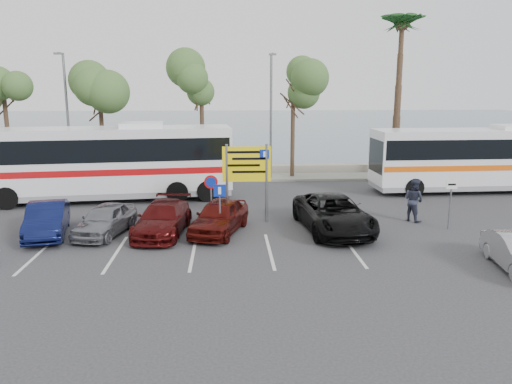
{
  "coord_description": "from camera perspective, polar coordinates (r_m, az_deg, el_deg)",
  "views": [
    {
      "loc": [
        0.13,
        -19.08,
        6.21
      ],
      "look_at": [
        1.41,
        3.0,
        1.44
      ],
      "focal_mm": 35.0,
      "sensor_mm": 36.0,
      "label": 1
    }
  ],
  "objects": [
    {
      "name": "kerb_strip",
      "position": [
        33.65,
        -3.49,
        1.63
      ],
      "size": [
        44.0,
        2.4,
        0.15
      ],
      "primitive_type": "cube",
      "color": "gray",
      "rests_on": "ground"
    },
    {
      "name": "tree_far_left",
      "position": [
        35.97,
        -26.99,
        11.06
      ],
      "size": [
        3.2,
        3.2,
        7.6
      ],
      "color": "#382619",
      "rests_on": "kerb_strip"
    },
    {
      "name": "pedestrian_far",
      "position": [
        24.16,
        17.57,
        -0.87
      ],
      "size": [
        1.16,
        1.23,
        2.0
      ],
      "primitive_type": "imported",
      "rotation": [
        0.0,
        0.0,
        2.15
      ],
      "color": "#2D3144",
      "rests_on": "ground"
    },
    {
      "name": "sign_no_stop",
      "position": [
        21.97,
        -5.15,
        -0.07
      ],
      "size": [
        0.6,
        0.08,
        2.35
      ],
      "color": "slate",
      "rests_on": "ground"
    },
    {
      "name": "direction_sign",
      "position": [
        22.62,
        -1.06,
        2.54
      ],
      "size": [
        2.2,
        0.12,
        3.6
      ],
      "color": "slate",
      "rests_on": "ground"
    },
    {
      "name": "suv_black",
      "position": [
        21.77,
        8.84,
        -2.46
      ],
      "size": [
        3.08,
        5.76,
        1.54
      ],
      "primitive_type": "imported",
      "rotation": [
        0.0,
        0.0,
        0.1
      ],
      "color": "black",
      "rests_on": "ground"
    },
    {
      "name": "tree_left",
      "position": [
        34.07,
        -17.48,
        11.27
      ],
      "size": [
        3.2,
        3.2,
        7.2
      ],
      "color": "#382619",
      "rests_on": "kerb_strip"
    },
    {
      "name": "seawall",
      "position": [
        35.58,
        -3.49,
        2.58
      ],
      "size": [
        48.0,
        0.8,
        0.6
      ],
      "primitive_type": "cube",
      "color": "gray",
      "rests_on": "ground"
    },
    {
      "name": "tree_mid",
      "position": [
        33.13,
        -6.3,
        12.86
      ],
      "size": [
        3.2,
        3.2,
        8.0
      ],
      "color": "#382619",
      "rests_on": "kerb_strip"
    },
    {
      "name": "car_blue",
      "position": [
        22.61,
        -22.78,
        -2.92
      ],
      "size": [
        2.34,
        4.45,
        1.39
      ],
      "primitive_type": "imported",
      "rotation": [
        0.0,
        0.0,
        0.21
      ],
      "color": "#0D133E",
      "rests_on": "ground"
    },
    {
      "name": "palm_tree",
      "position": [
        35.17,
        16.35,
        17.66
      ],
      "size": [
        4.8,
        4.8,
        11.2
      ],
      "color": "#382619",
      "rests_on": "kerb_strip"
    },
    {
      "name": "tree_right",
      "position": [
        33.37,
        4.3,
        12.05
      ],
      "size": [
        3.2,
        3.2,
        7.4
      ],
      "color": "#382619",
      "rests_on": "kerb_strip"
    },
    {
      "name": "car_maroon",
      "position": [
        21.49,
        -10.61,
        -3.0
      ],
      "size": [
        2.41,
        4.78,
        1.33
      ],
      "primitive_type": "imported",
      "rotation": [
        0.0,
        0.0,
        -0.12
      ],
      "color": "#460B0B",
      "rests_on": "ground"
    },
    {
      "name": "ground",
      "position": [
        20.07,
        -3.55,
        -5.89
      ],
      "size": [
        120.0,
        120.0,
        0.0
      ],
      "primitive_type": "plane",
      "color": "#2E2E30",
      "rests_on": "ground"
    },
    {
      "name": "coach_bus_right",
      "position": [
        32.17,
        24.22,
        3.25
      ],
      "size": [
        12.66,
        3.06,
        3.92
      ],
      "color": "white",
      "rests_on": "ground"
    },
    {
      "name": "street_lamp_right",
      "position": [
        32.77,
        1.73,
        9.34
      ],
      "size": [
        0.45,
        1.15,
        8.01
      ],
      "color": "slate",
      "rests_on": "kerb_strip"
    },
    {
      "name": "sign_taxi",
      "position": [
        23.23,
        21.36,
        -0.58
      ],
      "size": [
        0.5,
        0.07,
        2.2
      ],
      "color": "slate",
      "rests_on": "ground"
    },
    {
      "name": "sign_parking",
      "position": [
        20.43,
        -4.16,
        -1.29
      ],
      "size": [
        0.5,
        0.07,
        2.25
      ],
      "color": "slate",
      "rests_on": "ground"
    },
    {
      "name": "car_silver_a",
      "position": [
        21.94,
        -16.85,
        -3.05
      ],
      "size": [
        2.37,
        4.09,
        1.31
      ],
      "primitive_type": "imported",
      "rotation": [
        0.0,
        0.0,
        -0.23
      ],
      "color": "slate",
      "rests_on": "ground"
    },
    {
      "name": "sea",
      "position": [
        79.33,
        -3.44,
        7.65
      ],
      "size": [
        140.0,
        140.0,
        0.0
      ],
      "primitive_type": "plane",
      "color": "#466470",
      "rests_on": "ground"
    },
    {
      "name": "street_lamp_left",
      "position": [
        34.18,
        -20.81,
        8.68
      ],
      "size": [
        0.45,
        1.15,
        8.01
      ],
      "color": "slate",
      "rests_on": "kerb_strip"
    },
    {
      "name": "lane_markings",
      "position": [
        19.16,
        -6.99,
        -6.83
      ],
      "size": [
        12.02,
        4.2,
        0.01
      ],
      "primitive_type": null,
      "color": "silver",
      "rests_on": "ground"
    },
    {
      "name": "coach_bus_left",
      "position": [
        28.29,
        -16.86,
        3.0
      ],
      "size": [
        13.8,
        4.4,
        4.23
      ],
      "color": "white",
      "rests_on": "ground"
    },
    {
      "name": "car_red",
      "position": [
        21.31,
        -4.19,
        -2.81
      ],
      "size": [
        2.91,
        4.53,
        1.43
      ],
      "primitive_type": "imported",
      "rotation": [
        0.0,
        0.0,
        -0.31
      ],
      "color": "#4F0F0B",
      "rests_on": "ground"
    }
  ]
}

